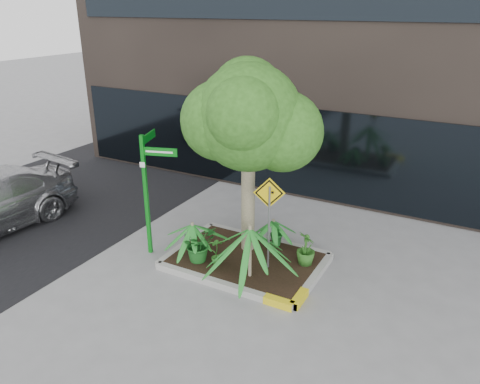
% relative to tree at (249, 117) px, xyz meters
% --- Properties ---
extents(ground, '(80.00, 80.00, 0.00)m').
position_rel_tree_xyz_m(ground, '(-0.02, -0.75, -3.21)').
color(ground, gray).
rests_on(ground, ground).
extents(asphalt_road, '(7.00, 80.00, 0.01)m').
position_rel_tree_xyz_m(asphalt_road, '(-6.52, -0.75, -3.20)').
color(asphalt_road, black).
rests_on(asphalt_road, ground).
extents(planter, '(3.35, 2.36, 0.15)m').
position_rel_tree_xyz_m(planter, '(0.21, -0.47, -3.10)').
color(planter, '#9E9E99').
rests_on(planter, ground).
extents(tree, '(2.93, 2.60, 4.39)m').
position_rel_tree_xyz_m(tree, '(0.00, 0.00, 0.00)').
color(tree, tan).
rests_on(tree, ground).
extents(palm_front, '(1.30, 1.30, 1.44)m').
position_rel_tree_xyz_m(palm_front, '(0.60, -1.06, -1.97)').
color(palm_front, tan).
rests_on(palm_front, ground).
extents(palm_left, '(0.90, 0.90, 1.00)m').
position_rel_tree_xyz_m(palm_left, '(-0.91, -0.90, -2.31)').
color(palm_left, tan).
rests_on(palm_left, ground).
extents(palm_back, '(0.73, 0.73, 0.81)m').
position_rel_tree_xyz_m(palm_back, '(0.45, 0.40, -2.45)').
color(palm_back, tan).
rests_on(palm_back, ground).
extents(shrub_a, '(1.00, 1.00, 0.82)m').
position_rel_tree_xyz_m(shrub_a, '(-0.68, -1.02, -2.65)').
color(shrub_a, '#195A1D').
rests_on(shrub_a, planter).
extents(shrub_b, '(0.58, 0.58, 0.74)m').
position_rel_tree_xyz_m(shrub_b, '(1.43, -0.06, -2.69)').
color(shrub_b, '#28611D').
rests_on(shrub_b, planter).
extents(shrub_c, '(0.49, 0.49, 0.67)m').
position_rel_tree_xyz_m(shrub_c, '(-0.22, -1.02, -2.72)').
color(shrub_c, '#2C7223').
rests_on(shrub_c, planter).
extents(shrub_d, '(0.51, 0.51, 0.67)m').
position_rel_tree_xyz_m(shrub_d, '(0.55, 0.39, -2.72)').
color(shrub_d, '#1C6322').
rests_on(shrub_d, planter).
extents(street_sign_post, '(0.99, 0.81, 2.82)m').
position_rel_tree_xyz_m(street_sign_post, '(-1.99, -0.98, -1.46)').
color(street_sign_post, '#0A7816').
rests_on(street_sign_post, ground).
extents(cattle_sign, '(0.59, 0.27, 2.07)m').
position_rel_tree_xyz_m(cattle_sign, '(0.81, -0.64, -1.66)').
color(cattle_sign, slate).
rests_on(cattle_sign, ground).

